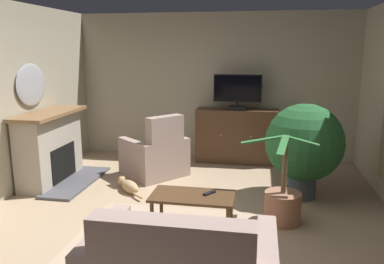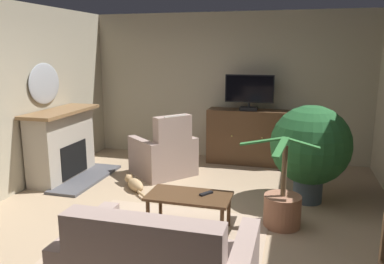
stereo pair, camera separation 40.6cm
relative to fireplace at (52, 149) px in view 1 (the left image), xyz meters
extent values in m
cube|color=tan|center=(2.28, -1.19, -0.55)|extent=(5.71, 6.74, 0.04)
cube|color=#B2A88E|center=(2.28, 1.93, 0.81)|extent=(5.71, 0.10, 2.68)
cube|color=tan|center=(2.24, -1.74, -0.52)|extent=(2.11, 2.12, 0.01)
cube|color=#4C4C51|center=(0.38, 0.00, -0.51)|extent=(0.50, 1.46, 0.04)
cube|color=#ADA393|center=(-0.03, 0.00, 0.00)|extent=(0.42, 1.26, 1.06)
cube|color=black|center=(0.14, 0.00, -0.21)|extent=(0.10, 0.71, 0.52)
cube|color=olive|center=(0.01, 0.00, 0.55)|extent=(0.54, 1.42, 0.05)
ellipsoid|color=#B2B7BF|center=(-0.25, 0.00, 0.98)|extent=(0.06, 0.75, 0.63)
cube|color=#352315|center=(2.73, 1.58, -0.50)|extent=(1.39, 0.36, 0.06)
cube|color=#4C331E|center=(2.73, 1.58, -0.04)|extent=(1.45, 0.42, 0.98)
sphere|color=tan|center=(2.47, 1.36, 0.01)|extent=(0.03, 0.03, 0.03)
sphere|color=tan|center=(2.99, 1.36, 0.01)|extent=(0.03, 0.03, 0.03)
cube|color=black|center=(2.73, 1.53, 0.48)|extent=(0.30, 0.20, 0.06)
cylinder|color=black|center=(2.73, 1.53, 0.55)|extent=(0.04, 0.04, 0.08)
cube|color=black|center=(2.73, 1.53, 0.83)|extent=(0.84, 0.05, 0.48)
cube|color=black|center=(2.73, 1.50, 0.83)|extent=(0.80, 0.01, 0.44)
cube|color=#4C331E|center=(2.42, -1.24, -0.12)|extent=(0.94, 0.51, 0.03)
cylinder|color=#4C331E|center=(2.84, -1.04, -0.33)|extent=(0.04, 0.04, 0.40)
cylinder|color=#4C331E|center=(2.00, -1.04, -0.33)|extent=(0.04, 0.04, 0.40)
cylinder|color=#4C331E|center=(2.84, -1.44, -0.33)|extent=(0.04, 0.04, 0.40)
cylinder|color=#4C331E|center=(2.00, -1.44, -0.33)|extent=(0.04, 0.04, 0.40)
cube|color=black|center=(2.60, -1.18, -0.09)|extent=(0.14, 0.17, 0.02)
cube|color=#A3897F|center=(2.58, -2.99, 0.16)|extent=(1.13, 0.20, 0.50)
cube|color=slate|center=(2.42, -2.77, 0.03)|extent=(0.37, 0.15, 0.36)
cube|color=#A3897F|center=(1.45, 0.61, -0.31)|extent=(1.01, 0.99, 0.43)
cube|color=#A3897F|center=(1.70, 0.40, 0.20)|extent=(0.53, 0.58, 0.59)
cube|color=#A3897F|center=(1.22, 0.33, -0.21)|extent=(0.70, 0.62, 0.63)
cube|color=#A3897F|center=(1.69, 0.89, -0.21)|extent=(0.70, 0.62, 0.63)
cube|color=white|center=(1.75, 0.36, 0.39)|extent=(0.26, 0.30, 0.24)
cylinder|color=#3D4C5B|center=(3.74, 0.01, -0.37)|extent=(0.38, 0.38, 0.32)
sphere|color=#235B2D|center=(3.74, 0.01, 0.26)|extent=(1.06, 1.06, 1.06)
cylinder|color=#99664C|center=(3.44, -0.85, -0.34)|extent=(0.43, 0.43, 0.37)
cylinder|color=brown|center=(3.44, -0.85, 0.14)|extent=(0.06, 0.06, 0.60)
cube|color=#2D6B33|center=(3.62, -0.85, 0.48)|extent=(0.37, 0.08, 0.11)
cube|color=#2D6B33|center=(3.41, -0.69, 0.48)|extent=(0.13, 0.32, 0.11)
cube|color=#2D6B33|center=(3.18, -0.86, 0.48)|extent=(0.51, 0.11, 0.12)
cube|color=#2D6B33|center=(3.39, -1.08, 0.48)|extent=(0.16, 0.47, 0.13)
ellipsoid|color=tan|center=(1.32, -0.24, -0.44)|extent=(0.41, 0.40, 0.17)
sphere|color=tan|center=(1.14, -0.07, -0.41)|extent=(0.13, 0.13, 0.13)
cone|color=tan|center=(1.12, -0.09, -0.35)|extent=(0.04, 0.04, 0.04)
cone|color=tan|center=(1.17, -0.04, -0.35)|extent=(0.04, 0.04, 0.04)
cylinder|color=tan|center=(1.52, -0.47, -0.47)|extent=(0.18, 0.18, 0.04)
camera|label=1|loc=(3.13, -5.28, 1.51)|focal=36.20mm
camera|label=2|loc=(3.53, -5.19, 1.51)|focal=36.20mm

